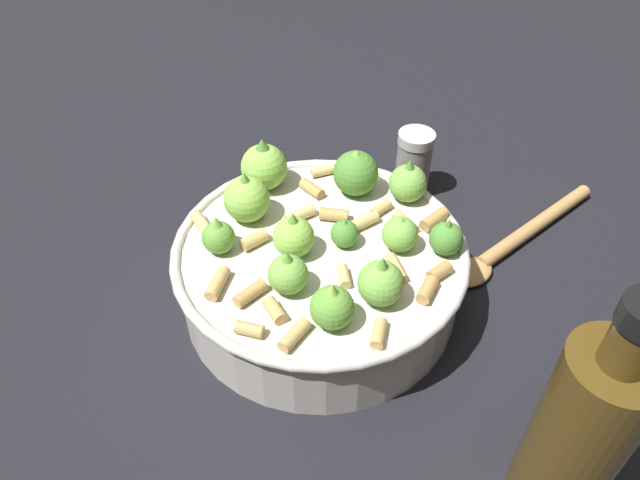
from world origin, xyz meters
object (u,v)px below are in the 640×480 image
object	(u,v)px
pepper_shaker	(413,163)
wooden_spoon	(517,239)
cooking_pan	(320,264)
olive_oil_bottle	(583,428)

from	to	relation	value
pepper_shaker	wooden_spoon	bearing A→B (deg)	125.44
cooking_pan	wooden_spoon	bearing A→B (deg)	-174.01
olive_oil_bottle	wooden_spoon	world-z (taller)	olive_oil_bottle
pepper_shaker	olive_oil_bottle	xyz separation A→B (m)	(0.02, 0.37, 0.05)
cooking_pan	olive_oil_bottle	bearing A→B (deg)	118.32
cooking_pan	wooden_spoon	xyz separation A→B (m)	(-0.23, -0.02, -0.04)
pepper_shaker	olive_oil_bottle	bearing A→B (deg)	86.86
wooden_spoon	cooking_pan	bearing A→B (deg)	5.99
pepper_shaker	olive_oil_bottle	size ratio (longest dim) A/B	0.39
cooking_pan	pepper_shaker	size ratio (longest dim) A/B	3.35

